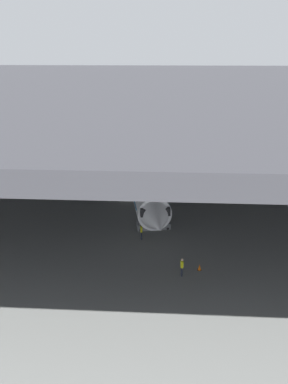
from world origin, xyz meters
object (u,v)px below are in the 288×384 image
at_px(boarding_stairs, 154,222).
at_px(crew_worker_by_stairs, 141,231).
at_px(airplane_main, 140,174).
at_px(baggage_tug, 182,170).
at_px(airplane_distant, 80,125).
at_px(crew_worker_near_nose, 182,266).
at_px(traffic_cone_orange, 199,267).

bearing_deg(boarding_stairs, crew_worker_by_stairs, -112.31).
bearing_deg(airplane_main, baggage_tug, 63.34).
height_order(airplane_main, airplane_distant, airplane_distant).
distance_m(airplane_main, crew_worker_near_nose, 19.88).
height_order(airplane_main, crew_worker_near_nose, airplane_main).
height_order(crew_worker_by_stairs, baggage_tug, crew_worker_by_stairs).
distance_m(airplane_main, airplane_distant, 38.60).
height_order(crew_worker_near_nose, crew_worker_by_stairs, crew_worker_by_stairs).
distance_m(airplane_main, traffic_cone_orange, 19.46).
relative_size(airplane_main, airplane_distant, 0.99).
height_order(crew_worker_by_stairs, traffic_cone_orange, crew_worker_by_stairs).
height_order(airplane_distant, baggage_tug, airplane_distant).
relative_size(boarding_stairs, airplane_distant, 0.13).
distance_m(crew_worker_near_nose, baggage_tug, 31.01).
xyz_separation_m(crew_worker_by_stairs, baggage_tug, (4.99, 24.12, -0.49)).
bearing_deg(airplane_main, traffic_cone_orange, -69.74).
distance_m(boarding_stairs, baggage_tug, 21.48).
bearing_deg(crew_worker_by_stairs, airplane_main, 94.61).
bearing_deg(boarding_stairs, airplane_distant, 111.78).
distance_m(crew_worker_near_nose, crew_worker_by_stairs, 7.96).
height_order(crew_worker_near_nose, traffic_cone_orange, crew_worker_near_nose).
bearing_deg(boarding_stairs, traffic_cone_orange, -63.13).
bearing_deg(traffic_cone_orange, boarding_stairs, 116.87).
height_order(airplane_distant, traffic_cone_orange, airplane_distant).
height_order(airplane_main, boarding_stairs, airplane_main).
bearing_deg(airplane_distant, crew_worker_by_stairs, -70.77).
bearing_deg(airplane_distant, baggage_tug, -47.35).
xyz_separation_m(boarding_stairs, airplane_distant, (-17.81, 44.56, 2.64)).
relative_size(airplane_distant, traffic_cone_orange, 57.03).
bearing_deg(crew_worker_by_stairs, crew_worker_near_nose, -59.66).
bearing_deg(airplane_main, crew_worker_by_stairs, -85.39).
height_order(airplane_main, crew_worker_by_stairs, airplane_main).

